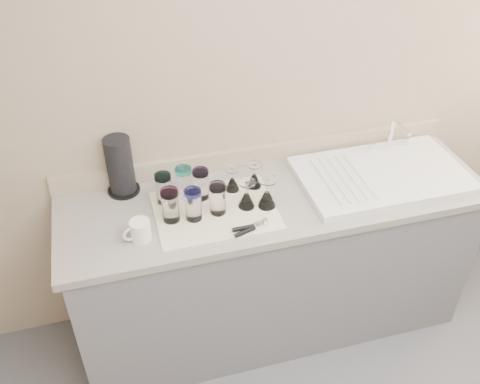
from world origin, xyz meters
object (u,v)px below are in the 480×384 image
object	(u,v)px
goblet_back_left	(232,182)
goblet_front_left	(247,198)
tumbler_purple	(201,184)
goblet_front_right	(267,197)
white_mug	(140,230)
goblet_back_right	(254,179)
tumbler_cyan	(184,182)
paper_towel_roll	(120,166)
tumbler_blue	(193,204)
can_opener	(250,228)
tumbler_magenta	(170,205)
sink_unit	(382,174)
tumbler_lavender	(218,198)
tumbler_teal	(164,188)

from	to	relation	value
goblet_back_left	goblet_front_left	bearing A→B (deg)	-77.91
tumbler_purple	goblet_front_right	bearing A→B (deg)	-27.48
goblet_back_left	white_mug	world-z (taller)	goblet_back_left
goblet_front_left	white_mug	distance (m)	0.50
goblet_front_right	white_mug	xyz separation A→B (m)	(-0.59, -0.06, -0.01)
goblet_back_right	white_mug	size ratio (longest dim) A/B	0.95
tumbler_cyan	goblet_back_right	xyz separation A→B (m)	(0.34, -0.02, -0.04)
paper_towel_roll	goblet_back_right	bearing A→B (deg)	-12.93
tumbler_blue	can_opener	world-z (taller)	tumbler_blue
tumbler_purple	paper_towel_roll	world-z (taller)	paper_towel_roll
tumbler_blue	white_mug	size ratio (longest dim) A/B	1.14
tumbler_cyan	goblet_front_left	world-z (taller)	tumbler_cyan
tumbler_magenta	goblet_back_right	size ratio (longest dim) A/B	1.25
tumbler_purple	goblet_front_left	distance (m)	0.22
sink_unit	can_opener	size ratio (longest dim) A/B	5.06
tumbler_magenta	tumbler_lavender	xyz separation A→B (m)	(0.21, -0.01, -0.00)
tumbler_lavender	goblet_back_left	bearing A→B (deg)	54.41
goblet_back_right	paper_towel_roll	world-z (taller)	paper_towel_roll
tumbler_cyan	goblet_front_left	distance (m)	0.30
white_mug	goblet_back_right	bearing A→B (deg)	21.08
goblet_front_right	tumbler_cyan	bearing A→B (deg)	153.38
tumbler_teal	white_mug	world-z (taller)	tumbler_teal
tumbler_blue	white_mug	distance (m)	0.26
goblet_back_left	paper_towel_roll	xyz separation A→B (m)	(-0.50, 0.14, 0.09)
tumbler_purple	tumbler_lavender	bearing A→B (deg)	-68.92
goblet_front_left	tumbler_lavender	bearing A→B (deg)	-177.49
goblet_back_right	paper_towel_roll	size ratio (longest dim) A/B	0.44
tumbler_blue	goblet_front_right	world-z (taller)	tumbler_blue
white_mug	tumbler_lavender	bearing A→B (deg)	12.03
tumbler_cyan	paper_towel_roll	size ratio (longest dim) A/B	0.53
sink_unit	can_opener	bearing A→B (deg)	-164.12
tumbler_purple	goblet_front_left	size ratio (longest dim) A/B	1.09
sink_unit	white_mug	xyz separation A→B (m)	(-1.21, -0.13, 0.03)
sink_unit	tumbler_purple	xyz separation A→B (m)	(-0.90, 0.07, 0.07)
tumbler_cyan	tumbler_lavender	distance (m)	0.20
tumbler_blue	tumbler_lavender	world-z (taller)	tumbler_blue
tumbler_magenta	tumbler_purple	bearing A→B (deg)	37.12
tumbler_lavender	white_mug	size ratio (longest dim) A/B	1.13
tumbler_blue	goblet_back_left	bearing A→B (deg)	36.11
goblet_front_right	can_opener	distance (m)	0.19
tumbler_lavender	white_mug	xyz separation A→B (m)	(-0.36, -0.08, -0.04)
tumbler_blue	tumbler_lavender	distance (m)	0.12
tumbler_cyan	goblet_back_left	bearing A→B (deg)	-3.23
goblet_back_right	paper_towel_roll	distance (m)	0.63
tumbler_blue	can_opener	distance (m)	0.27
tumbler_cyan	white_mug	distance (m)	0.34
white_mug	tumbler_purple	bearing A→B (deg)	33.42
tumbler_blue	tumbler_teal	bearing A→B (deg)	124.89
goblet_front_left	paper_towel_roll	xyz separation A→B (m)	(-0.53, 0.28, 0.09)
goblet_front_right	goblet_back_left	bearing A→B (deg)	126.74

